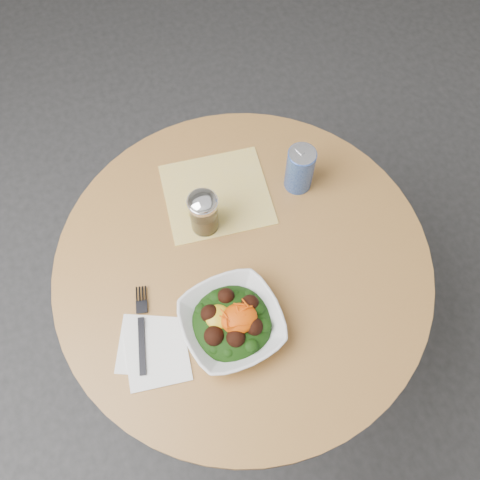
# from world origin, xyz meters

# --- Properties ---
(ground) EXTENTS (6.00, 6.00, 0.00)m
(ground) POSITION_xyz_m (0.00, 0.00, 0.00)
(ground) COLOR #2E2E31
(ground) RESTS_ON ground
(table) EXTENTS (0.90, 0.90, 0.75)m
(table) POSITION_xyz_m (0.00, 0.00, 0.55)
(table) COLOR black
(table) RESTS_ON ground
(cloth_napkin) EXTENTS (0.28, 0.26, 0.00)m
(cloth_napkin) POSITION_xyz_m (0.00, 0.20, 0.75)
(cloth_napkin) COLOR yellow
(cloth_napkin) RESTS_ON table
(paper_napkins) EXTENTS (0.18, 0.20, 0.00)m
(paper_napkins) POSITION_xyz_m (-0.26, -0.13, 0.75)
(paper_napkins) COLOR white
(paper_napkins) RESTS_ON table
(salad_bowl) EXTENTS (0.24, 0.24, 0.08)m
(salad_bowl) POSITION_xyz_m (-0.08, -0.14, 0.78)
(salad_bowl) COLOR white
(salad_bowl) RESTS_ON table
(fork) EXTENTS (0.07, 0.20, 0.00)m
(fork) POSITION_xyz_m (-0.27, -0.07, 0.76)
(fork) COLOR black
(fork) RESTS_ON table
(spice_shaker) EXTENTS (0.07, 0.07, 0.13)m
(spice_shaker) POSITION_xyz_m (-0.05, 0.13, 0.81)
(spice_shaker) COLOR silver
(spice_shaker) RESTS_ON table
(beverage_can) EXTENTS (0.07, 0.07, 0.13)m
(beverage_can) POSITION_xyz_m (0.21, 0.16, 0.82)
(beverage_can) COLOR navy
(beverage_can) RESTS_ON table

